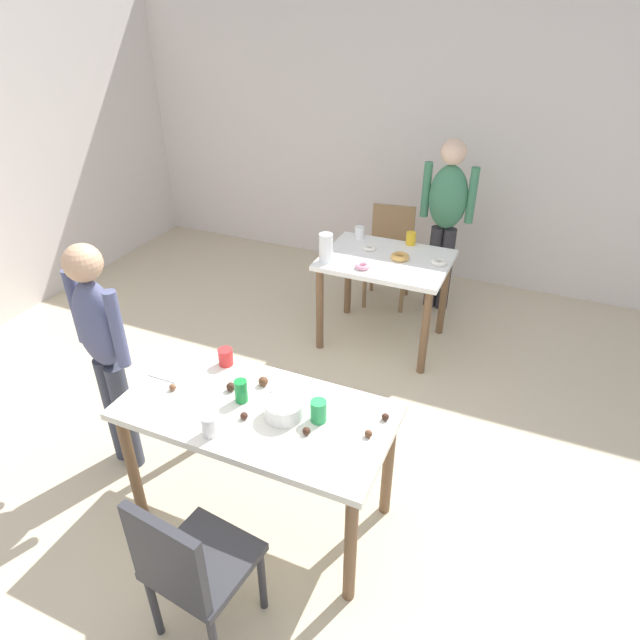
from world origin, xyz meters
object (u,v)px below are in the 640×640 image
at_px(chair_near_table, 190,565).
at_px(soda_can, 241,391).
at_px(dining_table_far, 385,272).
at_px(chair_far_table, 390,249).
at_px(person_girl_near, 103,344).
at_px(pitcher_far, 326,248).
at_px(dining_table_near, 257,424).
at_px(mixing_bowl, 284,409).
at_px(person_adult_far, 446,212).

relative_size(chair_near_table, soda_can, 7.13).
height_order(dining_table_far, chair_far_table, chair_far_table).
bearing_deg(soda_can, person_girl_near, -179.61).
bearing_deg(dining_table_far, soda_can, -94.23).
xyz_separation_m(chair_near_table, pitcher_far, (-0.43, 2.42, 0.36)).
bearing_deg(dining_table_near, dining_table_far, 88.60).
xyz_separation_m(dining_table_near, mixing_bowl, (0.15, 0.01, 0.14)).
xyz_separation_m(mixing_bowl, pitcher_far, (-0.51, 1.70, 0.07)).
relative_size(person_girl_near, person_adult_far, 0.96).
relative_size(dining_table_near, chair_near_table, 1.57).
distance_m(soda_can, pitcher_far, 1.70).
xyz_separation_m(dining_table_near, person_adult_far, (0.33, 2.69, 0.26)).
bearing_deg(soda_can, dining_table_near, -15.72).
xyz_separation_m(person_adult_far, pitcher_far, (-0.68, -0.99, -0.05)).
height_order(dining_table_near, mixing_bowl, mixing_bowl).
distance_m(dining_table_near, mixing_bowl, 0.21).
distance_m(dining_table_far, mixing_bowl, 1.95).
distance_m(chair_far_table, mixing_bowl, 2.70).
xyz_separation_m(chair_near_table, person_adult_far, (0.26, 3.41, 0.41)).
xyz_separation_m(chair_far_table, person_girl_near, (-0.83, -2.65, 0.37)).
xyz_separation_m(chair_near_table, mixing_bowl, (0.08, 0.73, 0.30)).
distance_m(chair_far_table, person_girl_near, 2.81).
distance_m(dining_table_far, chair_near_table, 2.67).
relative_size(person_adult_far, pitcher_far, 6.87).
bearing_deg(person_adult_far, chair_near_table, -94.28).
height_order(person_girl_near, person_adult_far, person_adult_far).
height_order(dining_table_far, person_adult_far, person_adult_far).
bearing_deg(pitcher_far, chair_far_table, 77.15).
bearing_deg(pitcher_far, person_adult_far, 55.30).
bearing_deg(dining_table_near, person_girl_near, 178.76).
bearing_deg(soda_can, person_adult_far, 80.96).
height_order(dining_table_far, chair_near_table, chair_near_table).
bearing_deg(mixing_bowl, dining_table_near, -176.73).
xyz_separation_m(mixing_bowl, soda_can, (-0.25, 0.02, 0.02)).
height_order(chair_far_table, pitcher_far, pitcher_far).
bearing_deg(chair_far_table, person_girl_near, -107.33).
bearing_deg(mixing_bowl, person_girl_near, 179.38).
relative_size(dining_table_far, person_girl_near, 0.66).
relative_size(dining_table_far, chair_far_table, 1.11).
relative_size(chair_near_table, chair_far_table, 1.00).
relative_size(chair_far_table, pitcher_far, 3.95).
distance_m(dining_table_near, chair_far_table, 2.68).
height_order(chair_near_table, mixing_bowl, chair_near_table).
distance_m(person_adult_far, soda_can, 2.70).
bearing_deg(pitcher_far, chair_near_table, -79.98).
bearing_deg(mixing_bowl, pitcher_far, 106.64).
bearing_deg(chair_far_table, soda_can, -89.18).
relative_size(dining_table_near, dining_table_far, 1.41).
bearing_deg(mixing_bowl, soda_can, 175.88).
relative_size(chair_far_table, soda_can, 7.13).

